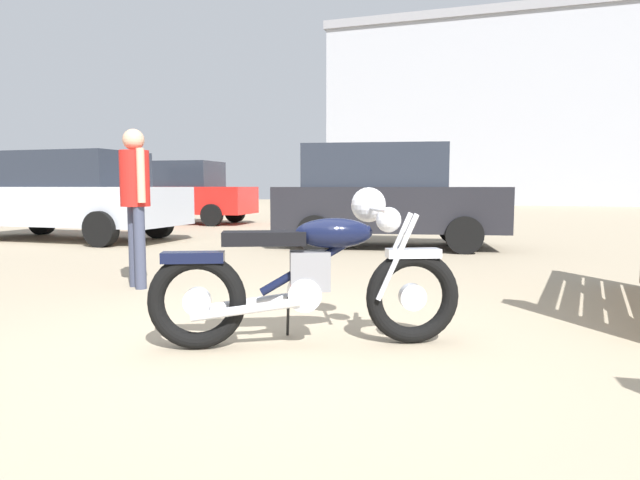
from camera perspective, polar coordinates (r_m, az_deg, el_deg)
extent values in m
plane|color=gray|center=(3.79, -5.11, -10.81)|extent=(80.00, 80.00, 0.00)
torus|color=black|center=(3.79, 9.60, -5.86)|extent=(0.64, 0.32, 0.64)
cylinder|color=silver|center=(3.79, 9.60, -5.86)|extent=(0.20, 0.14, 0.18)
torus|color=black|center=(3.69, -12.67, -6.23)|extent=(0.64, 0.32, 0.64)
cylinder|color=silver|center=(3.69, -12.67, -6.23)|extent=(0.20, 0.14, 0.18)
cube|color=silver|center=(3.74, 9.68, -1.35)|extent=(0.38, 0.24, 0.06)
cube|color=black|center=(3.64, -13.08, -1.76)|extent=(0.42, 0.26, 0.07)
cylinder|color=silver|center=(3.79, 7.53, -1.50)|extent=(0.28, 0.13, 0.58)
cylinder|color=silver|center=(3.64, 8.07, -1.78)|extent=(0.28, 0.13, 0.58)
sphere|color=silver|center=(3.68, 7.14, 2.11)|extent=(0.17, 0.17, 0.17)
cylinder|color=silver|center=(3.66, 5.93, 3.20)|extent=(0.23, 0.59, 0.03)
sphere|color=silver|center=(3.95, 5.07, 3.67)|extent=(0.25, 0.25, 0.25)
cylinder|color=black|center=(3.63, -0.38, -2.15)|extent=(0.73, 0.31, 0.47)
ellipsoid|color=black|center=(3.62, 1.44, 0.73)|extent=(0.56, 0.38, 0.20)
cube|color=black|center=(3.60, -5.84, 0.19)|extent=(0.58, 0.37, 0.09)
cube|color=slate|center=(3.64, -1.07, -3.22)|extent=(0.31, 0.26, 0.26)
cylinder|color=silver|center=(3.66, -1.69, -5.55)|extent=(0.27, 0.26, 0.22)
cylinder|color=silver|center=(3.77, -7.61, -6.51)|extent=(0.68, 0.29, 0.14)
cylinder|color=silver|center=(3.57, -7.72, -7.18)|extent=(0.68, 0.29, 0.14)
cylinder|color=black|center=(3.86, -3.35, -8.00)|extent=(0.10, 0.23, 0.33)
cylinder|color=#383D51|center=(5.99, -18.24, -0.80)|extent=(0.12, 0.12, 0.86)
cylinder|color=#383D51|center=(6.16, -18.78, -0.65)|extent=(0.12, 0.12, 0.86)
cylinder|color=red|center=(6.04, -18.73, 6.08)|extent=(0.30, 0.30, 0.58)
cylinder|color=tan|center=(5.86, -18.15, 6.41)|extent=(0.08, 0.08, 0.55)
cylinder|color=tan|center=(6.22, -19.29, 6.31)|extent=(0.08, 0.08, 0.55)
sphere|color=tan|center=(6.06, -18.85, 9.86)|extent=(0.22, 0.22, 0.22)
cylinder|color=black|center=(16.56, -8.83, 2.86)|extent=(0.60, 0.20, 0.60)
cylinder|color=black|center=(15.06, -11.20, 2.56)|extent=(0.60, 0.20, 0.60)
cylinder|color=black|center=(17.61, -16.09, 2.87)|extent=(0.60, 0.20, 0.60)
cylinder|color=black|center=(16.21, -18.94, 2.57)|extent=(0.60, 0.20, 0.60)
cube|color=red|center=(16.31, -13.87, 4.06)|extent=(3.92, 1.68, 0.76)
cube|color=#232833|center=(16.42, -14.71, 6.63)|extent=(2.41, 1.54, 0.72)
cylinder|color=black|center=(11.82, -16.48, 1.73)|extent=(0.65, 0.25, 0.64)
cylinder|color=black|center=(10.40, -21.86, 1.07)|extent=(0.65, 0.25, 0.64)
cylinder|color=black|center=(13.71, -26.99, 1.85)|extent=(0.65, 0.25, 0.64)
cube|color=#ADB2BC|center=(12.03, -24.85, 3.27)|extent=(4.79, 2.02, 0.74)
cube|color=#232833|center=(12.23, -26.03, 6.58)|extent=(3.58, 1.80, 0.68)
cylinder|color=black|center=(10.61, 13.76, 1.28)|extent=(0.62, 0.25, 0.60)
cylinder|color=black|center=(8.98, 14.79, 0.50)|extent=(0.62, 0.25, 0.60)
cylinder|color=black|center=(10.64, 0.78, 1.45)|extent=(0.62, 0.25, 0.60)
cylinder|color=black|center=(9.02, -0.54, 0.71)|extent=(0.62, 0.25, 0.60)
cube|color=black|center=(9.71, 7.22, 3.26)|extent=(4.05, 2.03, 0.76)
cube|color=#232833|center=(9.72, 5.79, 7.64)|extent=(2.54, 1.76, 0.72)
cube|color=#9EA0A8|center=(37.32, 17.94, 11.86)|extent=(20.70, 9.96, 10.64)
cube|color=gray|center=(38.35, 18.20, 20.15)|extent=(21.02, 10.28, 0.50)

